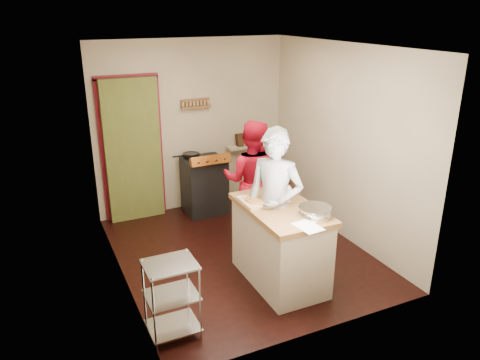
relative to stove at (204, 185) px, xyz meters
name	(u,v)px	position (x,y,z in m)	size (l,w,h in m)	color
floor	(241,252)	(-0.05, -1.42, -0.45)	(3.50, 3.50, 0.00)	black
back_wall	(151,141)	(-0.69, 0.36, 0.68)	(3.00, 0.44, 2.60)	tan
left_wall	(115,175)	(-1.55, -1.42, 0.85)	(0.04, 3.50, 2.60)	tan
right_wall	(342,143)	(1.45, -1.42, 0.85)	(0.04, 3.50, 2.60)	tan
ceiling	(241,45)	(-0.05, -1.42, 2.16)	(3.00, 3.50, 0.02)	white
stove	(204,185)	(0.00, 0.00, 0.00)	(0.60, 0.63, 1.00)	black
wire_shelving	(172,296)	(-1.33, -2.62, -0.01)	(0.48, 0.40, 0.80)	silver
island	(280,242)	(0.09, -2.21, 0.04)	(0.73, 1.33, 1.25)	beige
person_stripe	(274,207)	(0.04, -2.13, 0.46)	(0.66, 0.43, 1.81)	#ADADB2
person_red	(252,180)	(0.30, -1.03, 0.37)	(0.80, 0.62, 1.64)	red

